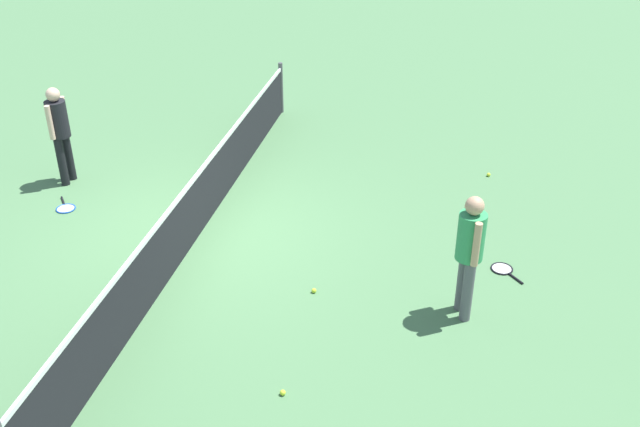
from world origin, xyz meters
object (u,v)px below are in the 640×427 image
Objects in this scene: tennis_racket_near_player at (503,270)px; tennis_racket_far_player at (66,208)px; player_far_side at (59,127)px; tennis_ball_midcourt at (283,393)px; player_near_side at (470,247)px; tennis_ball_by_net at (314,291)px; tennis_ball_near_player at (489,175)px.

tennis_racket_near_player is 6.92m from tennis_racket_far_player.
tennis_ball_midcourt is at bearing -131.15° from player_far_side.
player_near_side is 1.59m from tennis_racket_near_player.
tennis_racket_near_player is (-1.28, -7.32, -1.00)m from player_far_side.
tennis_ball_midcourt is (-1.89, 1.89, -0.98)m from player_near_side.
player_far_side is 25.76× the size of tennis_ball_midcourt.
tennis_ball_by_net is (-1.44, -4.42, 0.02)m from tennis_racket_far_player.
player_far_side is at bearing 24.80° from tennis_racket_far_player.
tennis_racket_near_player is 8.41× the size of tennis_ball_near_player.
tennis_ball_by_net and tennis_ball_midcourt have the same top height.
tennis_racket_near_player is at bearing -93.20° from tennis_racket_far_player.
tennis_ball_near_player is 4.60m from tennis_ball_by_net.
tennis_racket_near_player is 0.98× the size of tennis_racket_far_player.
tennis_ball_near_player is (4.05, -0.33, -0.98)m from player_near_side.
tennis_ball_near_player and tennis_ball_midcourt have the same top height.
tennis_ball_by_net reaches higher than tennis_racket_far_player.
tennis_ball_by_net is at bearing 150.26° from tennis_ball_near_player.
player_far_side reaches higher than tennis_racket_near_player.
tennis_ball_midcourt is (-3.38, -4.48, 0.02)m from tennis_racket_far_player.
tennis_ball_by_net is at bearing 1.82° from tennis_ball_midcourt.
tennis_racket_far_player is at bearing 110.87° from tennis_ball_near_player.
player_far_side is 6.57m from tennis_ball_midcourt.
player_near_side is at bearing -45.12° from tennis_ball_midcourt.
tennis_racket_near_player is at bearing -25.71° from player_near_side.
tennis_racket_far_player is at bearing 52.92° from tennis_ball_midcourt.
tennis_racket_far_player is (-0.89, -0.41, -1.00)m from player_far_side.
tennis_ball_near_player is 6.34m from tennis_ball_midcourt.
tennis_ball_by_net is (0.06, 1.96, -0.98)m from player_near_side.
tennis_racket_far_player is 8.58× the size of tennis_ball_midcourt.
player_far_side is at bearing 64.25° from tennis_ball_by_net.
tennis_ball_by_net is (-1.05, 2.49, 0.02)m from tennis_racket_near_player.
tennis_ball_midcourt is (-3.00, 2.43, 0.02)m from tennis_racket_near_player.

